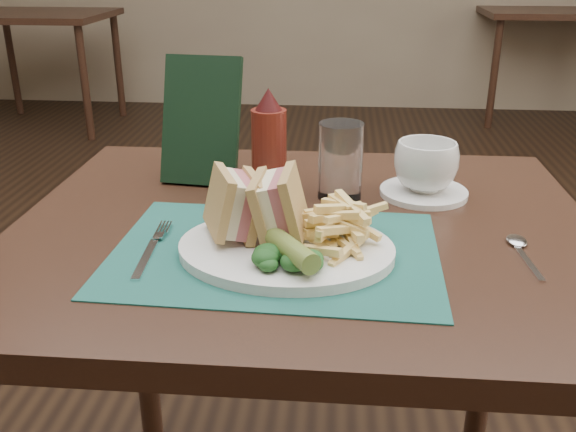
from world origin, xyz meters
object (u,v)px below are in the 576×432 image
object	(u,v)px
drinking_glass	(340,161)
check_presenter	(201,121)
placemat	(275,252)
plate	(286,249)
table_bg_right	(542,65)
sandwich_half_b	(264,204)
saucer	(423,192)
table_main	(302,415)
coffee_cup	(426,166)
ketchup_bottle	(269,143)
table_bg_left	(46,71)
sandwich_half_a	(219,205)

from	to	relation	value
drinking_glass	check_presenter	xyz separation A→B (m)	(-0.25, 0.07, 0.05)
placemat	plate	distance (m)	0.02
plate	check_presenter	distance (m)	0.36
placemat	table_bg_right	bearing A→B (deg)	69.24
sandwich_half_b	check_presenter	bearing A→B (deg)	120.08
saucer	drinking_glass	bearing A→B (deg)	-170.78
table_main	drinking_glass	distance (m)	0.46
sandwich_half_b	drinking_glass	distance (m)	0.23
coffee_cup	sandwich_half_b	bearing A→B (deg)	-137.05
table_bg_right	plate	bearing A→B (deg)	-110.52
table_main	ketchup_bottle	xyz separation A→B (m)	(-0.07, 0.11, 0.47)
table_bg_right	plate	world-z (taller)	plate
table_bg_left	check_presenter	size ratio (longest dim) A/B	3.95
table_bg_right	coffee_cup	size ratio (longest dim) A/B	8.34
sandwich_half_b	ketchup_bottle	bearing A→B (deg)	96.99
table_bg_right	sandwich_half_a	distance (m)	4.20
saucer	plate	bearing A→B (deg)	-130.39
sandwich_half_a	saucer	world-z (taller)	sandwich_half_a
table_bg_left	check_presenter	distance (m)	3.56
saucer	ketchup_bottle	distance (m)	0.28
table_main	plate	bearing A→B (deg)	-98.62
placemat	coffee_cup	world-z (taller)	coffee_cup
table_bg_left	ketchup_bottle	world-z (taller)	ketchup_bottle
sandwich_half_a	check_presenter	xyz separation A→B (m)	(-0.08, 0.28, 0.04)
placemat	check_presenter	size ratio (longest dim) A/B	2.00
ketchup_bottle	plate	bearing A→B (deg)	-77.91
saucer	table_main	bearing A→B (deg)	-145.33
table_bg_right	drinking_glass	size ratio (longest dim) A/B	6.92
table_bg_left	placemat	distance (m)	3.88
placemat	plate	size ratio (longest dim) A/B	1.51
placemat	drinking_glass	distance (m)	0.25
sandwich_half_b	coffee_cup	distance (m)	0.34
saucer	ketchup_bottle	size ratio (longest dim) A/B	0.81
plate	coffee_cup	bearing A→B (deg)	53.38
table_bg_left	saucer	distance (m)	3.79
sandwich_half_a	table_bg_left	bearing A→B (deg)	96.46
table_main	sandwich_half_b	bearing A→B (deg)	-118.04
sandwich_half_a	drinking_glass	bearing A→B (deg)	30.31
table_main	table_bg_left	xyz separation A→B (m)	(-1.93, 3.25, 0.00)
plate	ketchup_bottle	size ratio (longest dim) A/B	1.61
plate	check_presenter	size ratio (longest dim) A/B	1.32
drinking_glass	coffee_cup	bearing A→B (deg)	9.22
drinking_glass	ketchup_bottle	bearing A→B (deg)	-179.31
saucer	sandwich_half_a	bearing A→B (deg)	-142.53
sandwich_half_a	saucer	size ratio (longest dim) A/B	0.64
table_bg_left	check_presenter	bearing A→B (deg)	-60.52
table_bg_right	check_presenter	distance (m)	3.97
sandwich_half_b	check_presenter	size ratio (longest dim) A/B	0.43
drinking_glass	ketchup_bottle	distance (m)	0.12
sandwich_half_b	ketchup_bottle	distance (m)	0.21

